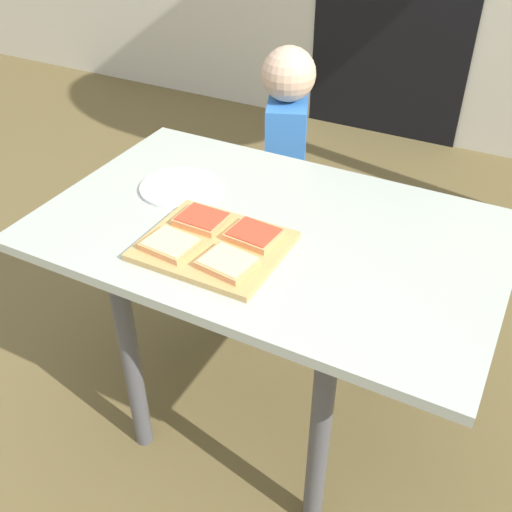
% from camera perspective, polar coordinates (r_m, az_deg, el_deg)
% --- Properties ---
extents(ground_plane, '(16.00, 16.00, 0.00)m').
position_cam_1_polar(ground_plane, '(1.99, 0.99, -14.32)').
color(ground_plane, brown).
extents(dining_table, '(1.16, 0.74, 0.70)m').
position_cam_1_polar(dining_table, '(1.56, 1.22, -0.10)').
color(dining_table, '#ABB5A8').
rests_on(dining_table, ground).
extents(cutting_board, '(0.33, 0.28, 0.02)m').
position_cam_1_polar(cutting_board, '(1.43, -4.07, 0.98)').
color(cutting_board, tan).
rests_on(cutting_board, dining_table).
extents(pizza_slice_near_left, '(0.13, 0.11, 0.02)m').
position_cam_1_polar(pizza_slice_near_left, '(1.42, -8.15, 1.13)').
color(pizza_slice_near_left, '#EA9960').
rests_on(pizza_slice_near_left, cutting_board).
extents(pizza_slice_far_left, '(0.12, 0.10, 0.02)m').
position_cam_1_polar(pizza_slice_far_left, '(1.50, -5.16, 3.53)').
color(pizza_slice_far_left, '#EA9960').
rests_on(pizza_slice_far_left, cutting_board).
extents(pizza_slice_near_right, '(0.13, 0.11, 0.02)m').
position_cam_1_polar(pizza_slice_near_right, '(1.34, -2.70, -0.64)').
color(pizza_slice_near_right, '#EA9960').
rests_on(pizza_slice_near_right, cutting_board).
extents(pizza_slice_far_right, '(0.13, 0.11, 0.02)m').
position_cam_1_polar(pizza_slice_far_right, '(1.43, -0.22, 2.07)').
color(pizza_slice_far_right, '#EA9960').
rests_on(pizza_slice_far_right, cutting_board).
extents(plate_white_left, '(0.22, 0.22, 0.01)m').
position_cam_1_polar(plate_white_left, '(1.68, -7.29, 6.52)').
color(plate_white_left, white).
rests_on(plate_white_left, dining_table).
extents(child_left, '(0.22, 0.27, 0.92)m').
position_cam_1_polar(child_left, '(2.25, 2.90, 10.07)').
color(child_left, '#431F5D').
rests_on(child_left, ground).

